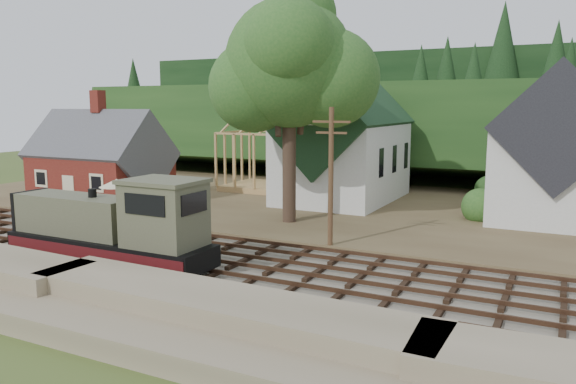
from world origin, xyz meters
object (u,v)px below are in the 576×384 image
at_px(patio_set, 117,185).
at_px(car_blue, 154,205).
at_px(car_green, 91,189).
at_px(locomotive, 115,229).

bearing_deg(patio_set, car_blue, 71.84).
height_order(car_green, patio_set, patio_set).
xyz_separation_m(locomotive, patio_set, (-8.26, 8.85, 0.58)).
bearing_deg(car_green, locomotive, -120.07).
relative_size(locomotive, car_blue, 3.63).
bearing_deg(locomotive, car_blue, 122.54).
bearing_deg(car_green, car_blue, -97.68).
bearing_deg(patio_set, locomotive, -46.98).
distance_m(locomotive, car_green, 22.61).
distance_m(locomotive, car_blue, 13.77).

